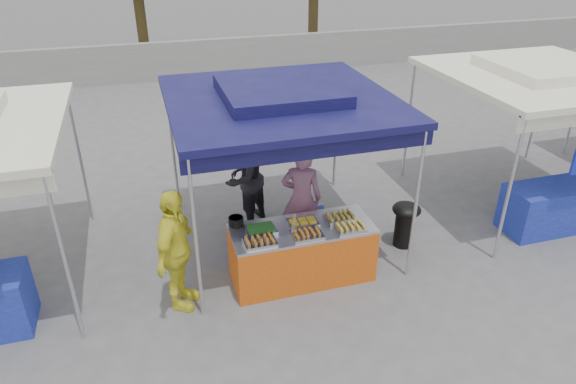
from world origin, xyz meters
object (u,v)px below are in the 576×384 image
object	(u,v)px
cooking_pot	(236,221)
vendor_woman	(301,198)
helper_man	(243,177)
wok_burner	(405,221)
customer_person	(176,251)
vendor_table	(302,253)

from	to	relation	value
cooking_pot	vendor_woman	distance (m)	1.21
helper_man	cooking_pot	bearing A→B (deg)	29.18
wok_burner	customer_person	size ratio (longest dim) A/B	0.44
helper_man	customer_person	distance (m)	2.20
vendor_woman	customer_person	xyz separation A→B (m)	(-1.99, -0.90, 0.01)
customer_person	vendor_table	bearing A→B (deg)	-59.83
cooking_pot	vendor_woman	xyz separation A→B (m)	(1.11, 0.47, -0.06)
vendor_woman	helper_man	size ratio (longest dim) A/B	0.97
customer_person	wok_burner	bearing A→B (deg)	-56.22
vendor_table	wok_burner	distance (m)	1.85
vendor_table	cooking_pot	bearing A→B (deg)	159.38
cooking_pot	vendor_woman	world-z (taller)	vendor_woman
vendor_woman	helper_man	world-z (taller)	helper_man
vendor_table	wok_burner	xyz separation A→B (m)	(1.82, 0.34, 0.02)
cooking_pot	customer_person	size ratio (longest dim) A/B	0.12
wok_burner	customer_person	distance (m)	3.61
wok_burner	vendor_woman	bearing A→B (deg)	158.58
vendor_table	customer_person	xyz separation A→B (m)	(-1.74, -0.11, 0.44)
vendor_table	vendor_woman	bearing A→B (deg)	72.94
vendor_table	cooking_pot	xyz separation A→B (m)	(-0.87, 0.33, 0.49)
customer_person	vendor_woman	bearing A→B (deg)	-38.90
cooking_pot	wok_burner	size ratio (longest dim) A/B	0.28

